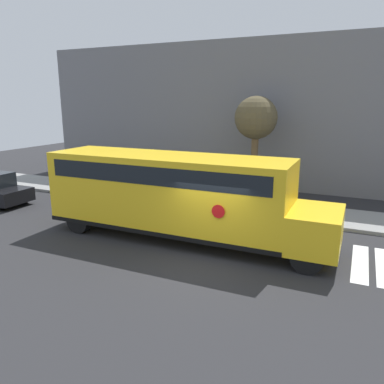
# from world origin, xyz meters

# --- Properties ---
(ground_plane) EXTENTS (60.00, 60.00, 0.00)m
(ground_plane) POSITION_xyz_m (0.00, 0.00, 0.00)
(ground_plane) COLOR #28282B
(sidewalk_strip) EXTENTS (44.00, 3.00, 0.15)m
(sidewalk_strip) POSITION_xyz_m (0.00, 6.50, 0.07)
(sidewalk_strip) COLOR gray
(sidewalk_strip) RESTS_ON ground
(building_backdrop) EXTENTS (32.00, 4.00, 8.56)m
(building_backdrop) POSITION_xyz_m (0.00, 13.00, 4.28)
(building_backdrop) COLOR slate
(building_backdrop) RESTS_ON ground
(school_bus) EXTENTS (10.81, 2.57, 3.16)m
(school_bus) POSITION_xyz_m (-1.94, 1.58, 1.82)
(school_bus) COLOR yellow
(school_bus) RESTS_ON ground
(tree_near_sidewalk) EXTENTS (2.26, 2.26, 5.37)m
(tree_near_sidewalk) POSITION_xyz_m (-1.00, 9.19, 4.13)
(tree_near_sidewalk) COLOR brown
(tree_near_sidewalk) RESTS_ON ground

